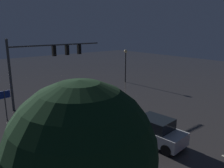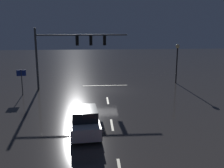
{
  "view_description": "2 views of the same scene",
  "coord_description": "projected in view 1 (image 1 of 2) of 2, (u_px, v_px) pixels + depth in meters",
  "views": [
    {
      "loc": [
        12.59,
        20.03,
        7.26
      ],
      "look_at": [
        -0.87,
        3.57,
        2.05
      ],
      "focal_mm": 36.23,
      "sensor_mm": 36.0,
      "label": 1
    },
    {
      "loc": [
        1.21,
        28.35,
        7.32
      ],
      "look_at": [
        -0.44,
        3.46,
        1.44
      ],
      "focal_mm": 44.21,
      "sensor_mm": 36.0,
      "label": 2
    }
  ],
  "objects": [
    {
      "name": "tree_right_near",
      "position": [
        82.0,
        156.0,
        5.07
      ],
      "size": [
        3.43,
        3.43,
        6.23
      ],
      "color": "#382314",
      "rests_on": "ground_plane"
    },
    {
      "name": "ground_plane",
      "position": [
        85.0,
        97.0,
        24.53
      ],
      "size": [
        80.0,
        80.0,
        0.0
      ],
      "primitive_type": "plane",
      "color": "#2D2B2B"
    },
    {
      "name": "stop_bar",
      "position": [
        76.0,
        94.0,
        26.0
      ],
      "size": [
        5.0,
        0.16,
        0.01
      ],
      "primitive_type": "cube",
      "color": "beige",
      "rests_on": "ground_plane"
    },
    {
      "name": "lane_dash_mid",
      "position": [
        157.0,
        128.0,
        17.01
      ],
      "size": [
        0.16,
        2.2,
        0.01
      ],
      "primitive_type": "cube",
      "rotation": [
        0.0,
        0.0,
        1.57
      ],
      "color": "beige",
      "rests_on": "ground_plane"
    },
    {
      "name": "car_approaching",
      "position": [
        153.0,
        130.0,
        14.76
      ],
      "size": [
        2.25,
        4.49,
        1.7
      ],
      "color": "#B7B7BC",
      "rests_on": "ground_plane"
    },
    {
      "name": "route_sign",
      "position": [
        5.0,
        99.0,
        17.95
      ],
      "size": [
        0.9,
        0.15,
        2.54
      ],
      "color": "#383A3D",
      "rests_on": "ground_plane"
    },
    {
      "name": "lane_dash_far",
      "position": [
        108.0,
        107.0,
        21.52
      ],
      "size": [
        0.16,
        2.2,
        0.01
      ],
      "primitive_type": "cube",
      "rotation": [
        0.0,
        0.0,
        1.57
      ],
      "color": "beige",
      "rests_on": "ground_plane"
    },
    {
      "name": "street_lamp_left_kerb",
      "position": [
        126.0,
        59.0,
        30.88
      ],
      "size": [
        0.44,
        0.44,
        4.51
      ],
      "color": "black",
      "rests_on": "ground_plane"
    },
    {
      "name": "traffic_signal_assembly",
      "position": [
        47.0,
        57.0,
        21.78
      ],
      "size": [
        9.6,
        0.47,
        6.45
      ],
      "color": "#383A3D",
      "rests_on": "ground_plane"
    }
  ]
}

